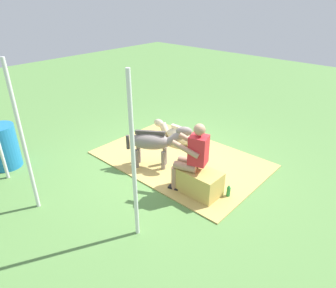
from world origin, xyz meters
The scene contains 10 objects.
ground_plane centered at (0.00, 0.00, 0.00)m, with size 24.00×24.00×0.00m, color #568442.
hay_patch centered at (0.01, -0.26, 0.01)m, with size 3.52×2.38×0.02m, color tan.
hay_bale centered at (-1.03, 0.46, 0.24)m, with size 0.77×0.47×0.48m, color tan.
person_seated centered at (-0.87, 0.49, 0.75)m, with size 0.72×0.54×1.36m.
pony_standing centered at (0.21, 0.32, 0.58)m, with size 1.18×0.91×0.95m.
pony_lying centered at (0.59, -0.87, 0.19)m, with size 1.33×0.40×0.42m.
soda_bottle centered at (-1.48, 0.19, 0.12)m, with size 0.07×0.07×0.25m.
water_barrel centered at (2.53, 2.38, 0.46)m, with size 0.58×0.58×0.91m, color #1E72B2.
tent_pole_left centered at (-0.94, 1.89, 1.25)m, with size 0.06×0.06×2.51m, color silver.
tent_pole_mid centered at (0.79, 2.60, 1.25)m, with size 0.06×0.06×2.51m, color silver.
Camera 1 is at (-3.62, 4.16, 3.31)m, focal length 32.23 mm.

